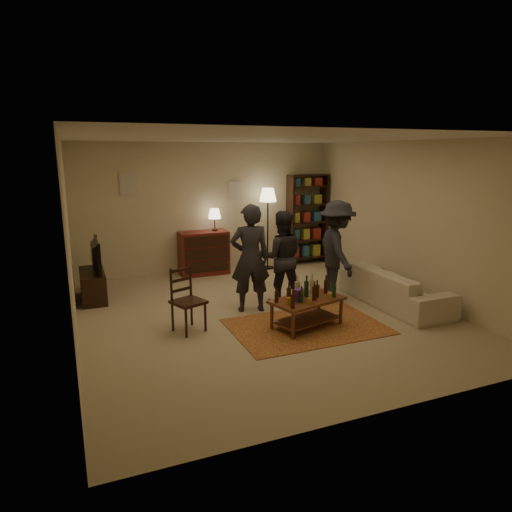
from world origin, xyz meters
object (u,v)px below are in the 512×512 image
tv_stand (93,278)px  person_left (250,258)px  sofa (395,287)px  dining_chair (186,297)px  floor_lamp (268,201)px  bookshelf (307,218)px  person_right (281,257)px  person_by_sofa (337,251)px  dresser (204,252)px  coffee_table (306,302)px

tv_stand → person_left: size_ratio=0.61×
sofa → tv_stand: bearing=64.7°
dining_chair → sofa: bearing=-25.3°
floor_lamp → sofa: size_ratio=0.84×
bookshelf → person_right: bearing=-126.7°
dining_chair → person_by_sofa: person_by_sofa is taller
tv_stand → dresser: bearing=22.1°
dining_chair → floor_lamp: 3.91m
floor_lamp → person_right: bearing=-108.1°
dining_chair → person_right: (1.79, 0.62, 0.29)m
coffee_table → dresser: dresser is taller
dresser → floor_lamp: (1.41, -0.06, 1.01)m
floor_lamp → person_left: bearing=-119.5°
coffee_table → tv_stand: (-2.80, 2.53, -0.01)m
dining_chair → bookshelf: bearing=18.3°
bookshelf → person_by_sofa: bookshelf is taller
floor_lamp → person_right: (-0.72, -2.21, -0.70)m
coffee_table → sofa: coffee_table is taller
dresser → bookshelf: bearing=1.6°
dresser → person_by_sofa: (1.64, -2.47, 0.38)m
person_left → floor_lamp: bearing=-108.0°
coffee_table → person_left: person_left is taller
bookshelf → floor_lamp: bearing=-172.8°
bookshelf → dresser: bearing=-178.4°
floor_lamp → person_left: (-1.35, -2.40, -0.62)m
bookshelf → person_left: bearing=-133.3°
floor_lamp → dresser: bearing=177.4°
person_right → person_by_sofa: 0.97m
coffee_table → tv_stand: size_ratio=1.11×
floor_lamp → person_by_sofa: floor_lamp is taller
person_left → bookshelf: bearing=-121.8°
person_by_sofa → coffee_table: bearing=143.7°
sofa → coffee_table: bearing=100.1°
tv_stand → person_right: 3.27m
coffee_table → person_right: bearing=82.9°
person_left → person_by_sofa: 1.58m
person_left → dresser: bearing=-77.2°
dresser → person_by_sofa: 2.99m
bookshelf → sofa: bearing=-90.8°
tv_stand → floor_lamp: (3.67, 0.85, 1.10)m
person_right → person_by_sofa: (0.95, -0.20, 0.08)m
coffee_table → bookshelf: size_ratio=0.58×
sofa → person_left: person_left is taller
sofa → person_right: 1.96m
floor_lamp → person_right: 2.43m
tv_stand → person_right: person_right is taller
floor_lamp → person_by_sofa: (0.23, -2.41, -0.63)m
bookshelf → person_right: 2.93m
floor_lamp → person_right: floor_lamp is taller
dining_chair → person_left: size_ratio=0.55×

